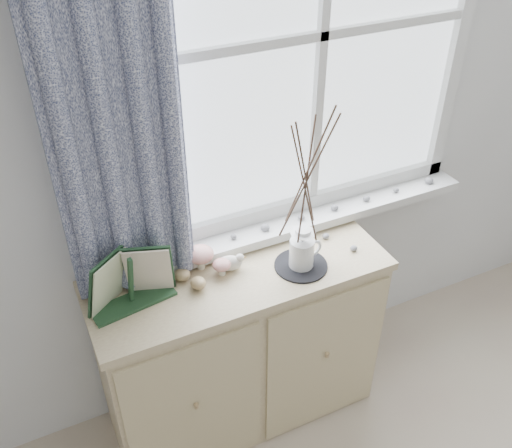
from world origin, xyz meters
name	(u,v)px	position (x,y,z in m)	size (l,w,h in m)	color
sideboard	(241,347)	(-0.15, 1.75, 0.43)	(1.20, 0.45, 0.85)	beige
botanical_book	(132,283)	(-0.57, 1.73, 0.98)	(0.36, 0.13, 0.25)	#1C3C22
toadstool_cluster	(206,257)	(-0.26, 1.82, 0.91)	(0.15, 0.16, 0.10)	silver
wooden_eggs	(190,279)	(-0.35, 1.77, 0.88)	(0.10, 0.11, 0.07)	tan
songbird_figurine	(229,262)	(-0.18, 1.79, 0.89)	(0.13, 0.06, 0.07)	silver
crocheted_doily	(301,265)	(0.09, 1.68, 0.85)	(0.21, 0.21, 0.01)	black
twig_pitcher	(306,175)	(0.09, 1.68, 1.27)	(0.28, 0.28, 0.74)	white
sideboard_pebbles	(311,247)	(0.18, 1.76, 0.86)	(0.33, 0.23, 0.02)	gray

